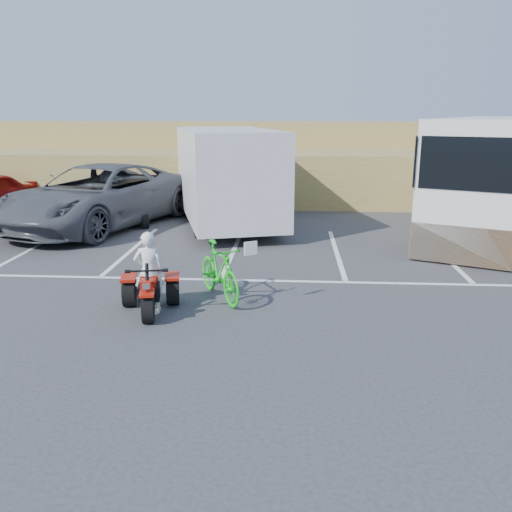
# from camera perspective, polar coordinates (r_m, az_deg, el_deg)

# --- Properties ---
(ground) EXTENTS (100.00, 100.00, 0.00)m
(ground) POSITION_cam_1_polar(r_m,az_deg,el_deg) (9.59, -5.53, -6.81)
(ground) COLOR #343437
(ground) RESTS_ON ground
(parking_stripes) EXTENTS (28.00, 5.16, 0.01)m
(parking_stripes) POSITION_cam_1_polar(r_m,az_deg,el_deg) (13.35, 0.91, -0.45)
(parking_stripes) COLOR white
(parking_stripes) RESTS_ON ground
(grass_embankment) EXTENTS (40.00, 8.50, 3.10)m
(grass_embankment) POSITION_cam_1_polar(r_m,az_deg,el_deg) (24.41, 0.23, 9.94)
(grass_embankment) COLOR olive
(grass_embankment) RESTS_ON ground
(red_trike_atv) EXTENTS (1.33, 1.61, 0.93)m
(red_trike_atv) POSITION_cam_1_polar(r_m,az_deg,el_deg) (10.12, -11.04, -5.84)
(red_trike_atv) COLOR #A51809
(red_trike_atv) RESTS_ON ground
(rider) EXTENTS (0.60, 0.45, 1.48)m
(rider) POSITION_cam_1_polar(r_m,az_deg,el_deg) (10.03, -11.20, -1.58)
(rider) COLOR white
(rider) RESTS_ON ground
(green_dirt_bike) EXTENTS (1.38, 1.88, 1.12)m
(green_dirt_bike) POSITION_cam_1_polar(r_m,az_deg,el_deg) (10.50, -3.90, -1.60)
(green_dirt_bike) COLOR #14BF19
(green_dirt_bike) RESTS_ON ground
(grey_pickup) EXTENTS (5.33, 7.68, 1.95)m
(grey_pickup) POSITION_cam_1_polar(r_m,az_deg,el_deg) (17.82, -16.35, 6.04)
(grey_pickup) COLOR #4B4E53
(grey_pickup) RESTS_ON ground
(cargo_trailer) EXTENTS (4.25, 6.95, 3.03)m
(cargo_trailer) POSITION_cam_1_polar(r_m,az_deg,el_deg) (17.32, -3.09, 8.60)
(cargo_trailer) COLOR silver
(cargo_trailer) RESTS_ON ground
(rv_motorhome) EXTENTS (6.01, 9.40, 3.33)m
(rv_motorhome) POSITION_cam_1_polar(r_m,az_deg,el_deg) (17.92, 23.12, 7.03)
(rv_motorhome) COLOR silver
(rv_motorhome) RESTS_ON ground
(quad_atv_blue) EXTENTS (1.24, 1.48, 0.84)m
(quad_atv_blue) POSITION_cam_1_polar(r_m,az_deg,el_deg) (17.83, -12.70, 3.10)
(quad_atv_blue) COLOR navy
(quad_atv_blue) RESTS_ON ground
(quad_atv_green) EXTENTS (1.49, 1.75, 0.98)m
(quad_atv_green) POSITION_cam_1_polar(r_m,az_deg,el_deg) (17.84, -3.46, 3.44)
(quad_atv_green) COLOR #135721
(quad_atv_green) RESTS_ON ground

